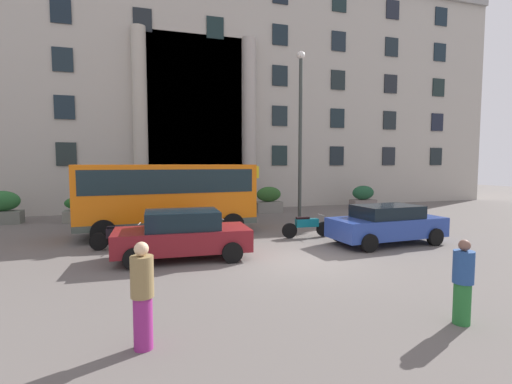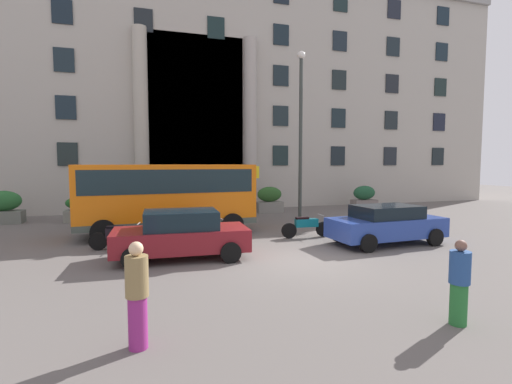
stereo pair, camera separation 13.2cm
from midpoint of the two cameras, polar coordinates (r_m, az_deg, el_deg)
The scene contains 17 objects.
ground_plane at distance 11.52m, azimuth 6.94°, elevation -10.69°, with size 80.00×64.00×0.12m, color #5F5854.
office_building_facade at distance 28.43m, azimuth -7.71°, elevation 14.31°, with size 42.53×9.67×15.67m.
orange_minibus at distance 15.75m, azimuth -13.20°, elevation -0.14°, with size 7.13×2.95×2.88m.
bus_stop_sign at distance 18.58m, azimuth 0.01°, elevation 0.67°, with size 0.44×0.08×2.79m.
hedge_planter_entrance_left at distance 22.14m, azimuth 2.25°, elevation -1.25°, with size 1.56×0.71×1.54m.
hedge_planter_east at distance 25.29m, azimuth 16.39°, elevation -0.80°, with size 1.62×0.79×1.47m.
hedge_planter_far_east at distance 20.65m, azimuth -24.60°, elevation -2.38°, with size 1.86×0.90×1.31m.
hedge_planter_far_west at distance 21.86m, azimuth -34.09°, elevation -2.01°, with size 1.70×0.89×1.61m.
hedge_planter_entrance_right at distance 20.76m, azimuth -9.20°, elevation -1.72°, with size 2.09×0.95×1.52m.
parked_hatchback_near at distance 11.73m, azimuth -11.08°, elevation -6.37°, with size 4.12×2.10×1.49m.
parked_compact_extra at distance 14.38m, azimuth 19.59°, elevation -4.65°, with size 4.28×2.12×1.41m.
motorcycle_near_kerb at distance 13.53m, azimuth -19.98°, elevation -6.40°, with size 2.04×0.59×0.89m.
motorcycle_far_end at distance 13.84m, azimuth -7.66°, elevation -5.93°, with size 2.01×0.55×0.89m.
scooter_by_planter at distance 14.91m, azimuth 7.83°, elevation -5.18°, with size 2.06×0.55×0.89m.
pedestrian_man_red_shirt at distance 7.87m, azimuth 29.14°, elevation -12.04°, with size 0.36×0.36×1.56m.
pedestrian_man_crossing at distance 6.33m, azimuth -17.16°, elevation -14.85°, with size 0.36×0.36×1.72m.
lamppost_plaza_centre at distance 19.49m, azimuth 7.06°, elevation 10.28°, with size 0.40×0.40×8.58m.
Camera 2 is at (-4.44, -10.19, 2.94)m, focal length 26.10 mm.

